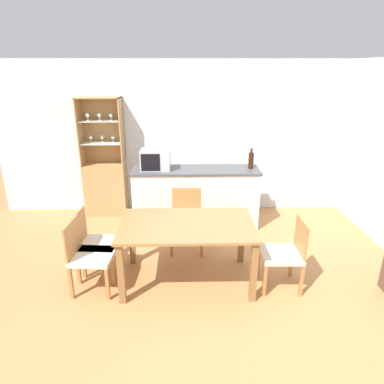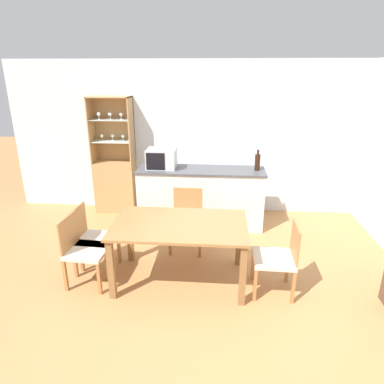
{
  "view_description": "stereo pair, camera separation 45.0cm",
  "coord_description": "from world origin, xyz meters",
  "views": [
    {
      "loc": [
        -0.24,
        -3.16,
        2.39
      ],
      "look_at": [
        -0.14,
        1.14,
        0.84
      ],
      "focal_mm": 32.0,
      "sensor_mm": 36.0,
      "label": 1
    },
    {
      "loc": [
        0.21,
        -3.15,
        2.39
      ],
      "look_at": [
        -0.14,
        1.14,
        0.84
      ],
      "focal_mm": 32.0,
      "sensor_mm": 36.0,
      "label": 2
    }
  ],
  "objects": [
    {
      "name": "kitchen_counter",
      "position": [
        -0.06,
        1.93,
        0.47
      ],
      "size": [
        1.97,
        0.57,
        0.93
      ],
      "color": "silver",
      "rests_on": "ground_plane"
    },
    {
      "name": "wine_bottle",
      "position": [
        0.8,
        1.95,
        1.06
      ],
      "size": [
        0.08,
        0.08,
        0.32
      ],
      "color": "black",
      "rests_on": "kitchen_counter"
    },
    {
      "name": "dining_chair_side_left_far",
      "position": [
        -1.31,
        0.5,
        0.43
      ],
      "size": [
        0.47,
        0.47,
        0.83
      ],
      "rotation": [
        0.0,
        0.0,
        -1.64
      ],
      "color": "beige",
      "rests_on": "ground_plane"
    },
    {
      "name": "dining_chair_head_far",
      "position": [
        -0.21,
        1.16,
        0.43
      ],
      "size": [
        0.45,
        0.45,
        0.83
      ],
      "rotation": [
        0.0,
        0.0,
        3.13
      ],
      "color": "beige",
      "rests_on": "ground_plane"
    },
    {
      "name": "display_cabinet",
      "position": [
        -1.58,
        2.43,
        0.6
      ],
      "size": [
        0.69,
        0.36,
        1.98
      ],
      "color": "tan",
      "rests_on": "ground_plane"
    },
    {
      "name": "dining_chair_side_left_near",
      "position": [
        -1.31,
        0.22,
        0.43
      ],
      "size": [
        0.47,
        0.47,
        0.83
      ],
      "rotation": [
        0.0,
        0.0,
        -1.64
      ],
      "color": "beige",
      "rests_on": "ground_plane"
    },
    {
      "name": "microwave",
      "position": [
        -0.68,
        1.96,
        1.08
      ],
      "size": [
        0.45,
        0.38,
        0.3
      ],
      "color": "#B7BABF",
      "rests_on": "kitchen_counter"
    },
    {
      "name": "dining_chair_side_right_near",
      "position": [
        0.89,
        0.22,
        0.43
      ],
      "size": [
        0.45,
        0.45,
        0.83
      ],
      "rotation": [
        0.0,
        0.0,
        1.55
      ],
      "color": "beige",
      "rests_on": "ground_plane"
    },
    {
      "name": "dining_table",
      "position": [
        -0.21,
        0.36,
        0.64
      ],
      "size": [
        1.53,
        0.93,
        0.74
      ],
      "color": "olive",
      "rests_on": "ground_plane"
    },
    {
      "name": "wall_back",
      "position": [
        0.0,
        2.63,
        1.27
      ],
      "size": [
        6.8,
        0.06,
        2.55
      ],
      "color": "silver",
      "rests_on": "ground_plane"
    },
    {
      "name": "ground_plane",
      "position": [
        0.0,
        0.0,
        0.0
      ],
      "size": [
        18.0,
        18.0,
        0.0
      ],
      "primitive_type": "plane",
      "color": "#B27A47"
    }
  ]
}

